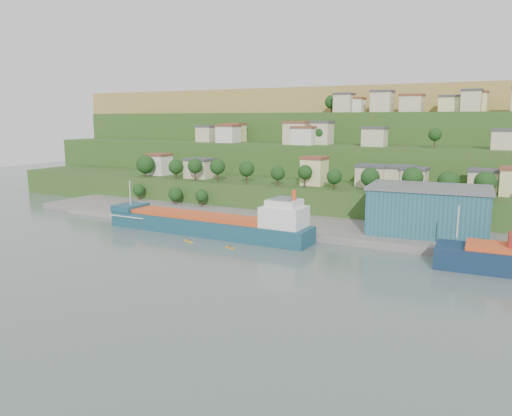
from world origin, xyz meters
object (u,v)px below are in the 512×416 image
Objects in this scene: kayak_orange at (230,247)px; caravan at (142,206)px; cargo_ship_near at (212,226)px; warehouse at (428,210)px.

caravan is at bearing 168.73° from kayak_orange.
cargo_ship_near is 16.33m from kayak_orange.
cargo_ship_near is at bearing -11.10° from caravan.
warehouse is at bearing 14.06° from caravan.
caravan reaches higher than kayak_orange.
warehouse is (54.79, 21.15, 5.85)m from cargo_ship_near.
cargo_ship_near is at bearing 154.41° from kayak_orange.
warehouse reaches higher than kayak_orange.
warehouse is 93.73m from caravan.
caravan is (-93.36, -5.95, -5.88)m from warehouse.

